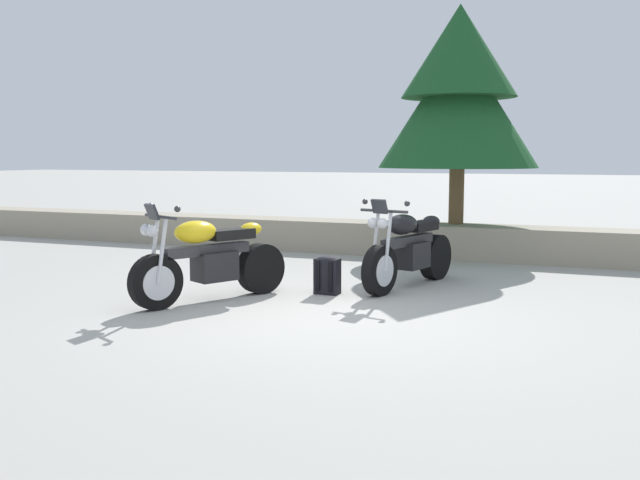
% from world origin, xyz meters
% --- Properties ---
extents(ground_plane, '(120.00, 120.00, 0.00)m').
position_xyz_m(ground_plane, '(0.00, 0.00, 0.00)').
color(ground_plane, '#A3A099').
extents(stone_wall, '(36.00, 0.80, 0.55)m').
position_xyz_m(stone_wall, '(0.00, 4.80, 0.28)').
color(stone_wall, gray).
rests_on(stone_wall, ground).
extents(motorcycle_yellow_near_left, '(1.13, 1.91, 1.18)m').
position_xyz_m(motorcycle_yellow_near_left, '(-1.46, 0.15, 0.49)').
color(motorcycle_yellow_near_left, black).
rests_on(motorcycle_yellow_near_left, ground).
extents(motorcycle_black_centre, '(0.84, 2.03, 1.18)m').
position_xyz_m(motorcycle_black_centre, '(0.46, 1.90, 0.49)').
color(motorcycle_black_centre, black).
rests_on(motorcycle_black_centre, ground).
extents(rider_backpack, '(0.30, 0.27, 0.47)m').
position_xyz_m(rider_backpack, '(-0.34, 1.08, 0.24)').
color(rider_backpack, black).
rests_on(rider_backpack, ground).
extents(pine_tree_far_left, '(2.64, 2.64, 3.61)m').
position_xyz_m(pine_tree_far_left, '(0.47, 4.97, 2.77)').
color(pine_tree_far_left, brown).
rests_on(pine_tree_far_left, stone_wall).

